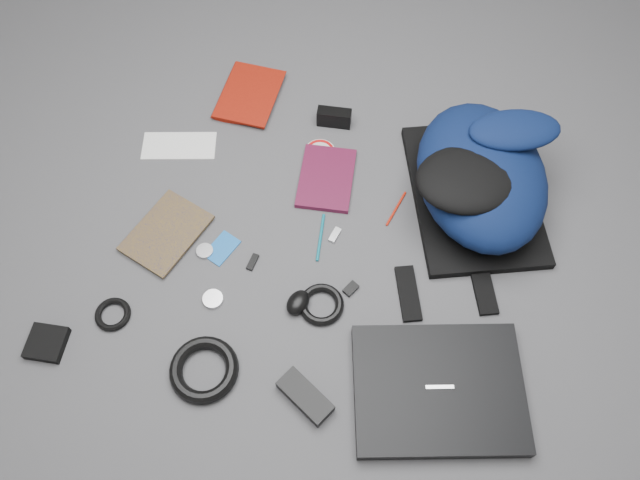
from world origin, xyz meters
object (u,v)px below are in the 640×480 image
(dvd_case, at_px, (326,178))
(mouse, at_px, (298,303))
(power_brick, at_px, (305,396))
(pouch, at_px, (47,343))
(textbook_red, at_px, (223,90))
(backpack, at_px, (481,175))
(laptop, at_px, (438,389))
(comic_book, at_px, (143,219))
(compact_camera, at_px, (334,117))

(dvd_case, relative_size, mouse, 2.89)
(power_brick, distance_m, pouch, 0.65)
(power_brick, bearing_deg, textbook_red, 149.77)
(backpack, height_order, mouse, backpack)
(laptop, relative_size, comic_book, 1.79)
(backpack, relative_size, pouch, 5.80)
(textbook_red, xyz_separation_m, mouse, (0.47, -0.59, 0.01))
(comic_book, distance_m, pouch, 0.40)
(textbook_red, relative_size, dvd_case, 1.09)
(textbook_red, relative_size, power_brick, 1.64)
(backpack, xyz_separation_m, dvd_case, (-0.41, -0.08, -0.10))
(textbook_red, bearing_deg, laptop, -43.21)
(textbook_red, bearing_deg, compact_camera, -4.81)
(power_brick, bearing_deg, dvd_case, 129.36)
(laptop, bearing_deg, comic_book, 147.53)
(textbook_red, bearing_deg, pouch, -99.73)
(dvd_case, distance_m, mouse, 0.39)
(backpack, height_order, dvd_case, backpack)
(dvd_case, relative_size, pouch, 2.34)
(comic_book, bearing_deg, pouch, -85.60)
(dvd_case, bearing_deg, compact_camera, 91.40)
(dvd_case, bearing_deg, laptop, -58.55)
(power_brick, bearing_deg, mouse, 139.24)
(laptop, bearing_deg, compact_camera, 105.60)
(comic_book, distance_m, dvd_case, 0.52)
(backpack, distance_m, laptop, 0.58)
(compact_camera, xyz_separation_m, pouch, (-0.44, -0.90, -0.02))
(backpack, xyz_separation_m, power_brick, (-0.25, -0.69, -0.09))
(laptop, height_order, dvd_case, laptop)
(comic_book, xyz_separation_m, mouse, (0.49, -0.09, 0.01))
(mouse, bearing_deg, power_brick, -53.32)
(textbook_red, height_order, dvd_case, textbook_red)
(comic_book, xyz_separation_m, pouch, (-0.06, -0.40, 0.00))
(mouse, xyz_separation_m, pouch, (-0.55, -0.31, -0.01))
(pouch, bearing_deg, comic_book, 81.56)
(dvd_case, bearing_deg, backpack, 0.00)
(laptop, distance_m, dvd_case, 0.66)
(dvd_case, distance_m, compact_camera, 0.21)
(textbook_red, height_order, mouse, mouse)
(pouch, bearing_deg, textbook_red, 85.10)
(power_brick, bearing_deg, compact_camera, 128.90)
(laptop, distance_m, pouch, 0.96)
(power_brick, bearing_deg, backpack, 94.85)
(backpack, height_order, textbook_red, backpack)
(compact_camera, height_order, pouch, compact_camera)
(laptop, relative_size, textbook_red, 1.74)
(comic_book, bearing_deg, power_brick, -14.75)
(power_brick, height_order, pouch, power_brick)
(backpack, xyz_separation_m, textbook_red, (-0.82, 0.12, -0.10))
(compact_camera, bearing_deg, mouse, -91.06)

